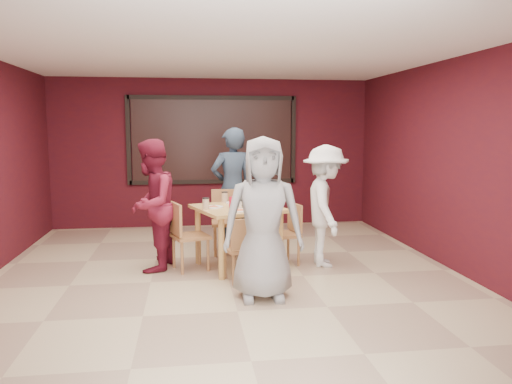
{
  "coord_description": "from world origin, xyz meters",
  "views": [
    {
      "loc": [
        -0.49,
        -6.06,
        1.9
      ],
      "look_at": [
        0.42,
        0.53,
        1.03
      ],
      "focal_mm": 35.0,
      "sensor_mm": 36.0,
      "label": 1
    }
  ],
  "objects": [
    {
      "name": "floor",
      "position": [
        0.0,
        0.0,
        0.0
      ],
      "size": [
        7.0,
        7.0,
        0.0
      ],
      "primitive_type": "plane",
      "color": "#CDBA8E",
      "rests_on": "ground"
    },
    {
      "name": "diner_back",
      "position": [
        0.21,
        1.66,
        0.94
      ],
      "size": [
        0.77,
        0.59,
        1.89
      ],
      "primitive_type": "imported",
      "rotation": [
        0.0,
        0.0,
        3.36
      ],
      "color": "#283648",
      "rests_on": "floor"
    },
    {
      "name": "chair_left",
      "position": [
        -0.54,
        0.47,
        0.52
      ],
      "size": [
        0.56,
        0.56,
        0.91
      ],
      "color": "#A77241",
      "rests_on": "floor"
    },
    {
      "name": "window_blinds",
      "position": [
        0.0,
        3.45,
        1.65
      ],
      "size": [
        3.0,
        0.02,
        1.5
      ],
      "primitive_type": "cube",
      "color": "black"
    },
    {
      "name": "diner_left",
      "position": [
        -0.96,
        0.57,
        0.87
      ],
      "size": [
        0.87,
        1.0,
        1.74
      ],
      "primitive_type": "imported",
      "rotation": [
        0.0,
        0.0,
        -1.85
      ],
      "color": "maroon",
      "rests_on": "floor"
    },
    {
      "name": "chair_front",
      "position": [
        0.17,
        -0.14,
        0.46
      ],
      "size": [
        0.47,
        0.47,
        0.81
      ],
      "color": "#A77241",
      "rests_on": "floor"
    },
    {
      "name": "chair_right",
      "position": [
        0.87,
        0.6,
        0.48
      ],
      "size": [
        0.49,
        0.49,
        0.84
      ],
      "color": "#A77241",
      "rests_on": "floor"
    },
    {
      "name": "chair_back",
      "position": [
        0.09,
        1.36,
        0.54
      ],
      "size": [
        0.48,
        0.48,
        0.95
      ],
      "color": "#A77241",
      "rests_on": "floor"
    },
    {
      "name": "diner_front",
      "position": [
        0.32,
        -0.75,
        0.9
      ],
      "size": [
        0.91,
        0.62,
        1.8
      ],
      "primitive_type": "imported",
      "rotation": [
        0.0,
        0.0,
        -0.06
      ],
      "color": "#959595",
      "rests_on": "floor"
    },
    {
      "name": "diner_right",
      "position": [
        1.37,
        0.47,
        0.83
      ],
      "size": [
        0.73,
        1.13,
        1.66
      ],
      "primitive_type": "imported",
      "rotation": [
        0.0,
        0.0,
        1.46
      ],
      "color": "white",
      "rests_on": "floor"
    },
    {
      "name": "dining_table",
      "position": [
        0.18,
        0.53,
        0.72
      ],
      "size": [
        1.34,
        1.34,
        0.98
      ],
      "color": "tan",
      "rests_on": "floor"
    }
  ]
}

